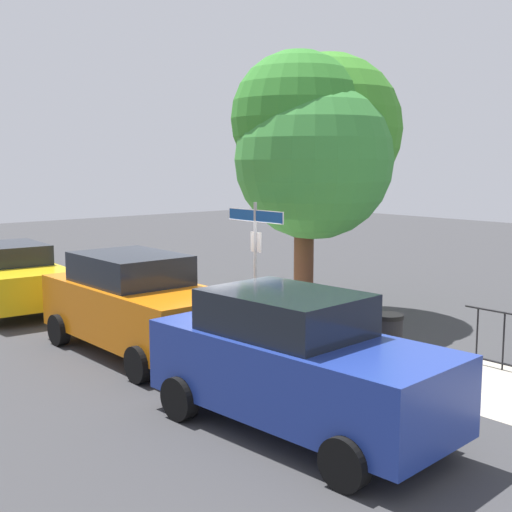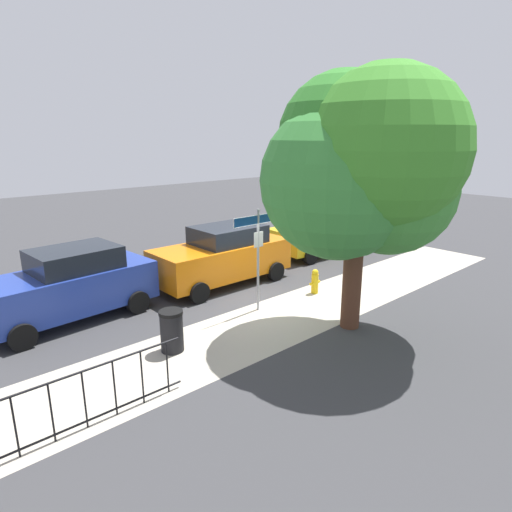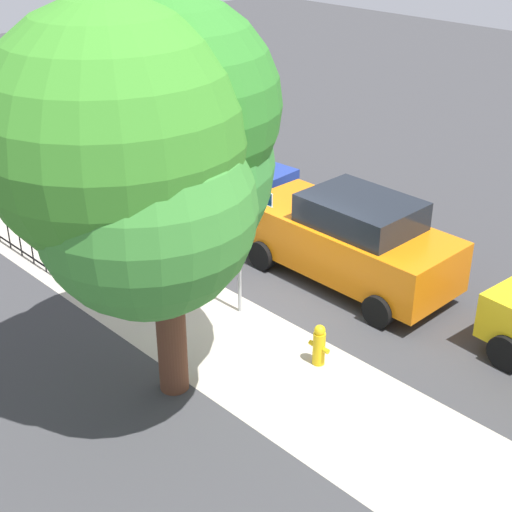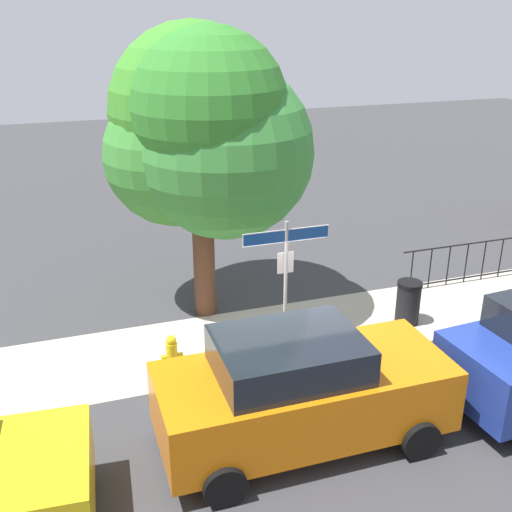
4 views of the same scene
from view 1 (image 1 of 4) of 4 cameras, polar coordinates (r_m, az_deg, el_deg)
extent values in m
plane|color=#38383A|center=(14.61, -2.44, -6.80)|extent=(60.00, 60.00, 0.00)
cube|color=#B1A896|center=(14.06, 6.90, -7.44)|extent=(24.00, 2.60, 0.00)
cylinder|color=#9EA0A5|center=(14.22, -0.06, -1.27)|extent=(0.07, 0.07, 2.88)
cube|color=#144799|center=(14.08, -0.06, 3.40)|extent=(1.68, 0.02, 0.22)
cube|color=white|center=(14.08, -0.06, 3.40)|extent=(1.71, 0.02, 0.25)
cube|color=silver|center=(14.14, 0.00, 1.18)|extent=(0.32, 0.02, 0.42)
cylinder|color=#533121|center=(16.59, 4.02, -0.32)|extent=(0.48, 0.48, 2.68)
sphere|color=#3C8B29|center=(16.89, 5.97, 10.52)|extent=(3.66, 3.66, 3.66)
sphere|color=#3C8A34|center=(17.14, 4.54, 7.40)|extent=(3.08, 3.08, 3.08)
sphere|color=#398838|center=(15.93, 4.86, 8.04)|extent=(3.70, 3.70, 3.70)
sphere|color=#31802A|center=(16.10, 3.55, 11.40)|extent=(3.14, 3.14, 3.14)
cube|color=gold|center=(18.09, -19.87, -2.00)|extent=(4.41, 2.27, 0.85)
cube|color=black|center=(18.23, -20.20, 0.19)|extent=(2.18, 1.87, 0.49)
cylinder|color=black|center=(17.11, -15.27, -3.79)|extent=(0.65, 0.27, 0.64)
cylinder|color=black|center=(19.81, -18.33, -2.34)|extent=(0.65, 0.27, 0.64)
cube|color=orange|center=(13.41, -9.84, -4.56)|extent=(4.62, 1.91, 1.04)
cube|color=black|center=(13.50, -10.52, -1.02)|extent=(2.22, 1.66, 0.57)
cylinder|color=black|center=(12.78, -2.51, -7.47)|extent=(0.64, 0.22, 0.64)
cylinder|color=black|center=(11.77, -9.81, -8.94)|extent=(0.64, 0.22, 0.64)
cylinder|color=black|center=(15.31, -9.77, -5.00)|extent=(0.64, 0.22, 0.64)
cylinder|color=black|center=(14.47, -16.19, -5.95)|extent=(0.64, 0.22, 0.64)
cube|color=navy|center=(9.46, 3.61, -9.74)|extent=(4.53, 2.08, 1.04)
cube|color=black|center=(9.43, 2.44, -4.71)|extent=(2.22, 1.71, 0.57)
cylinder|color=black|center=(9.48, 14.30, -13.29)|extent=(0.65, 0.26, 0.64)
cylinder|color=black|center=(8.11, 7.47, -16.85)|extent=(0.65, 0.26, 0.64)
cylinder|color=black|center=(11.22, 0.85, -9.67)|extent=(0.65, 0.26, 0.64)
cylinder|color=black|center=(10.09, -6.42, -11.76)|extent=(0.65, 0.26, 0.64)
cylinder|color=black|center=(13.25, 18.04, -6.39)|extent=(0.03, 0.03, 1.05)
cylinder|color=black|center=(13.00, 20.03, -6.75)|extent=(0.03, 0.03, 1.05)
cylinder|color=yellow|center=(16.26, -4.65, -4.18)|extent=(0.22, 0.22, 0.62)
sphere|color=yellow|center=(16.19, -4.67, -2.90)|extent=(0.20, 0.20, 0.20)
cylinder|color=yellow|center=(16.38, -4.99, -3.98)|extent=(0.10, 0.09, 0.09)
cylinder|color=yellow|center=(16.13, -4.32, -4.16)|extent=(0.10, 0.09, 0.09)
cylinder|color=black|center=(12.67, 10.99, -7.14)|extent=(0.52, 0.52, 0.90)
cylinder|color=black|center=(12.55, 11.05, -4.98)|extent=(0.55, 0.55, 0.08)
camera|label=2|loc=(17.94, 40.57, 9.43)|focal=30.56mm
camera|label=3|loc=(26.64, 0.84, 16.32)|focal=51.83mm
camera|label=4|loc=(14.84, -45.02, 16.64)|focal=42.98mm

